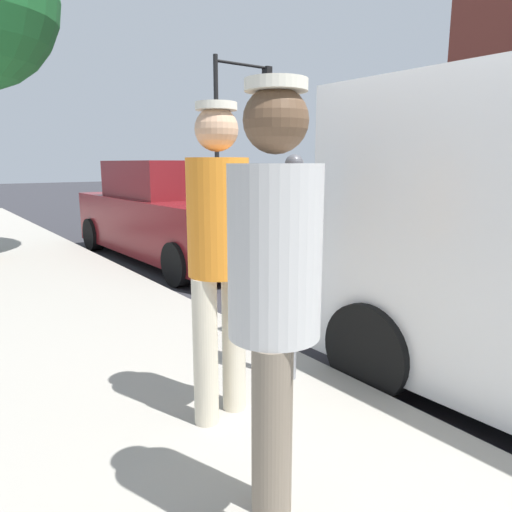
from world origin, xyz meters
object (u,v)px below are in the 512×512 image
at_px(pedestrian_in_orange, 218,244).
at_px(traffic_light_corner, 236,108).
at_px(pedestrian_in_gray, 274,292).
at_px(parked_sedan_behind, 175,215).
at_px(parking_meter_near, 293,231).

relative_size(pedestrian_in_orange, traffic_light_corner, 0.34).
relative_size(pedestrian_in_gray, parked_sedan_behind, 0.39).
distance_m(pedestrian_in_gray, parked_sedan_behind, 6.43).
bearing_deg(parking_meter_near, pedestrian_in_orange, 10.35).
xyz_separation_m(parking_meter_near, pedestrian_in_orange, (0.64, 0.12, -0.01)).
height_order(parking_meter_near, traffic_light_corner, traffic_light_corner).
xyz_separation_m(parking_meter_near, pedestrian_in_gray, (0.95, 1.00, -0.03)).
relative_size(pedestrian_in_orange, parked_sedan_behind, 0.40).
bearing_deg(traffic_light_corner, pedestrian_in_gray, 56.57).
distance_m(pedestrian_in_gray, pedestrian_in_orange, 0.93).
distance_m(parking_meter_near, pedestrian_in_orange, 0.65).
relative_size(parking_meter_near, parked_sedan_behind, 0.34).
xyz_separation_m(pedestrian_in_gray, traffic_light_corner, (-8.58, -13.00, 2.36)).
bearing_deg(pedestrian_in_orange, traffic_light_corner, -124.33).
height_order(pedestrian_in_gray, parked_sedan_behind, pedestrian_in_gray).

